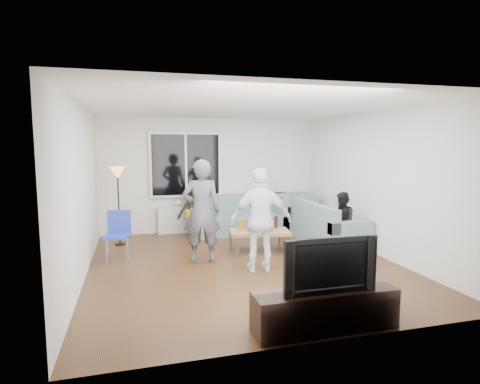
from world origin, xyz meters
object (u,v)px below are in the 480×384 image
object	(u,v)px
sofa_right_section	(327,223)
coffee_table	(260,241)
spectator_back	(194,210)
spectator_right	(342,221)
floor_lamp	(119,206)
player_right	(261,220)
tv_console	(325,310)
side_chair	(117,237)
player_left	(202,211)
sofa_back_section	(241,215)
television	(326,263)

from	to	relation	value
sofa_right_section	coffee_table	distance (m)	1.55
spectator_back	spectator_right	bearing A→B (deg)	-32.70
coffee_table	floor_lamp	xyz separation A→B (m)	(-2.55, 1.22, 0.58)
player_right	spectator_back	size ratio (longest dim) A/B	1.44
sofa_right_section	spectator_back	world-z (taller)	spectator_back
player_right	tv_console	world-z (taller)	player_right
floor_lamp	side_chair	bearing A→B (deg)	-90.00
player_left	tv_console	bearing A→B (deg)	116.90
coffee_table	player_left	size ratio (longest dim) A/B	0.63
sofa_back_section	spectator_right	distance (m)	2.42
player_left	player_right	size ratio (longest dim) A/B	1.07
tv_console	spectator_right	bearing A→B (deg)	57.41
sofa_right_section	player_right	size ratio (longest dim) A/B	1.22
side_chair	spectator_right	distance (m)	4.09
television	sofa_back_section	bearing A→B (deg)	85.58
coffee_table	side_chair	size ratio (longest dim) A/B	1.28
floor_lamp	tv_console	bearing A→B (deg)	-62.80
side_chair	spectator_back	distance (m)	2.22
player_right	floor_lamp	bearing A→B (deg)	-39.45
tv_console	player_right	bearing A→B (deg)	91.31
coffee_table	tv_console	distance (m)	3.19
coffee_table	spectator_right	size ratio (longest dim) A/B	0.98
player_left	tv_console	distance (m)	3.02
floor_lamp	player_left	distance (m)	2.11
sofa_back_section	side_chair	bearing A→B (deg)	-149.74
side_chair	television	xyz separation A→B (m)	(2.26, -3.24, 0.31)
side_chair	floor_lamp	size ratio (longest dim) A/B	0.55
sofa_back_section	player_left	world-z (taller)	player_left
sofa_right_section	player_right	bearing A→B (deg)	125.78
sofa_right_section	tv_console	size ratio (longest dim) A/B	1.25
side_chair	player_left	world-z (taller)	player_left
floor_lamp	player_right	world-z (taller)	player_right
sofa_back_section	tv_console	world-z (taller)	sofa_back_section
side_chair	player_right	bearing A→B (deg)	-16.27
spectator_right	tv_console	xyz separation A→B (m)	(-1.81, -2.83, -0.34)
floor_lamp	spectator_right	distance (m)	4.37
coffee_table	side_chair	world-z (taller)	side_chair
sofa_right_section	side_chair	xyz separation A→B (m)	(-4.07, -0.18, 0.01)
side_chair	sofa_back_section	bearing A→B (deg)	41.57
sofa_back_section	tv_console	bearing A→B (deg)	-94.42
sofa_right_section	television	xyz separation A→B (m)	(-1.81, -3.42, 0.32)
sofa_back_section	player_right	world-z (taller)	player_right
sofa_right_section	player_left	distance (m)	2.78
sofa_right_section	sofa_back_section	bearing A→B (deg)	46.91
sofa_back_section	side_chair	size ratio (longest dim) A/B	2.67
sofa_right_section	floor_lamp	xyz separation A→B (m)	(-4.07, 0.97, 0.36)
floor_lamp	spectator_back	xyz separation A→B (m)	(1.56, 0.41, -0.21)
sofa_back_section	sofa_right_section	distance (m)	1.97
sofa_right_section	floor_lamp	world-z (taller)	floor_lamp
floor_lamp	television	bearing A→B (deg)	-62.80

